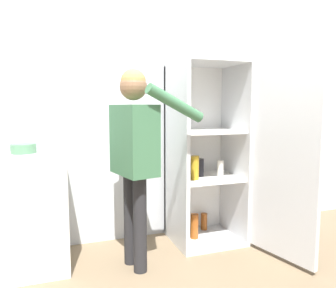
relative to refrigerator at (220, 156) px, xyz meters
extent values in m
plane|color=#7A664C|center=(-0.48, -0.55, -0.84)|extent=(12.00, 12.00, 0.00)
cube|color=silver|center=(-0.48, 0.43, 0.43)|extent=(7.00, 0.06, 2.55)
cube|color=silver|center=(-0.10, 0.09, -0.83)|extent=(0.65, 0.57, 0.04)
cube|color=silver|center=(-0.10, 0.09, 0.86)|extent=(0.65, 0.57, 0.04)
cube|color=white|center=(-0.10, 0.36, 0.02)|extent=(0.65, 0.03, 1.65)
cube|color=silver|center=(-0.41, 0.09, 0.02)|extent=(0.04, 0.57, 1.65)
cube|color=silver|center=(0.21, 0.09, 0.02)|extent=(0.03, 0.57, 1.65)
cube|color=white|center=(-0.10, 0.09, -0.22)|extent=(0.58, 0.50, 0.02)
cube|color=white|center=(-0.10, 0.09, 0.22)|extent=(0.58, 0.50, 0.02)
cube|color=silver|center=(0.32, -0.51, 0.02)|extent=(0.19, 0.64, 1.65)
cylinder|color=black|center=(-0.15, 0.13, -0.13)|extent=(0.08, 0.08, 0.17)
cylinder|color=#B78C1E|center=(-0.30, 0.14, -0.69)|extent=(0.08, 0.08, 0.24)
cylinder|color=#723884|center=(-0.20, 0.26, -0.14)|extent=(0.05, 0.05, 0.15)
cylinder|color=#B78C1E|center=(-0.26, 0.01, -0.10)|extent=(0.07, 0.07, 0.22)
cylinder|color=#9E4C19|center=(-0.22, 0.09, -0.69)|extent=(0.08, 0.08, 0.24)
cylinder|color=#9E4C19|center=(-0.03, 0.26, -0.72)|extent=(0.07, 0.07, 0.17)
cylinder|color=beige|center=(0.02, 0.04, -0.13)|extent=(0.06, 0.06, 0.16)
cylinder|color=#262628|center=(-0.89, -0.12, -0.46)|extent=(0.11, 0.11, 0.77)
cylinder|color=#262628|center=(-0.86, -0.29, -0.46)|extent=(0.11, 0.11, 0.77)
cube|color=#3F724C|center=(-0.88, -0.20, 0.20)|extent=(0.32, 0.46, 0.54)
sphere|color=#8C6647|center=(-0.88, -0.20, 0.61)|extent=(0.21, 0.21, 0.21)
sphere|color=#AD894C|center=(-0.88, -0.20, 0.64)|extent=(0.19, 0.19, 0.19)
cylinder|color=#3F724C|center=(-0.93, 0.02, 0.17)|extent=(0.08, 0.08, 0.51)
cylinder|color=#3F724C|center=(-0.60, -0.38, 0.48)|extent=(0.51, 0.20, 0.29)
cube|color=white|center=(-1.76, 0.08, -0.38)|extent=(0.75, 0.60, 0.93)
cylinder|color=#517F5B|center=(-1.69, 0.15, 0.12)|extent=(0.20, 0.20, 0.08)
camera|label=1|loc=(-1.48, -2.68, 0.46)|focal=35.00mm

